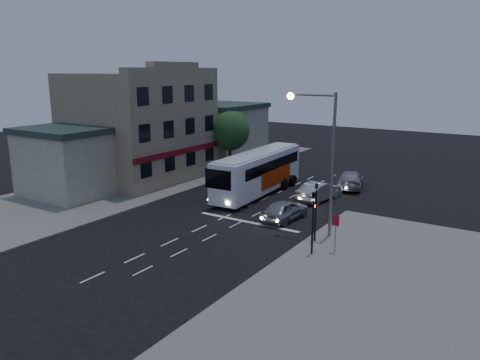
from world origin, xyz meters
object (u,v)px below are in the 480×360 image
Objects in this scene: traffic_signal_main at (316,205)px; regulatory_sign at (335,228)px; car_sedan_b at (351,179)px; traffic_signal_side at (313,215)px; car_suv at (285,210)px; street_tree at (230,129)px; tour_bus at (258,171)px; car_sedan_a at (319,191)px; streetlight at (323,148)px.

regulatory_sign is at bearing -30.84° from traffic_signal_main.
traffic_signal_side is at bearing 87.22° from car_sedan_b.
street_tree reaches higher than car_suv.
tour_bus is 9.49m from street_tree.
traffic_signal_side is (4.35, -11.16, 1.64)m from car_sedan_a.
street_tree is (-17.51, 15.26, 2.90)m from regulatory_sign.
car_suv is at bearing 140.24° from traffic_signal_main.
regulatory_sign is 0.24× the size of streetlight.
streetlight reaches higher than regulatory_sign.
regulatory_sign is at bearing 126.83° from car_sedan_a.
tour_bus is 14.03m from traffic_signal_side.
traffic_signal_main is 21.38m from street_tree.
car_sedan_a is at bearing 67.55° from car_sedan_b.
traffic_signal_side reaches higher than car_suv.
traffic_signal_main is at bearing -79.80° from streetlight.
streetlight is at bearing 100.20° from traffic_signal_main.
tour_bus is 2.73× the size of car_suv.
traffic_signal_side is (4.33, -5.00, 1.67)m from car_suv.
streetlight is (3.38, -1.60, 4.98)m from car_suv.
traffic_signal_main reaches higher than regulatory_sign.
streetlight is (-0.96, 3.40, 3.31)m from traffic_signal_side.
tour_bus is at bearing 31.98° from car_sedan_b.
streetlight is 20.19m from street_tree.
tour_bus is at bearing -40.44° from car_suv.
streetlight reaches higher than traffic_signal_side.
car_sedan_a is 0.52× the size of streetlight.
streetlight is (-0.26, 1.42, 3.31)m from traffic_signal_main.
streetlight reaches higher than car_sedan_a.
streetlight is at bearing -41.26° from tour_bus.
regulatory_sign is 0.35× the size of street_tree.
streetlight is at bearing 128.75° from regulatory_sign.
tour_bus is 14.08m from regulatory_sign.
tour_bus is at bearing 133.14° from traffic_signal_side.
traffic_signal_main is 2.10m from traffic_signal_side.
street_tree reaches higher than tour_bus.
car_sedan_b is at bearing -88.16° from car_sedan_a.
car_sedan_b is at bearing 101.37° from traffic_signal_main.
streetlight is (3.39, -7.76, 4.96)m from car_sedan_a.
traffic_signal_main is at bearing 120.82° from car_sedan_a.
car_sedan_b is 17.11m from traffic_signal_side.
tour_bus is 2.94× the size of traffic_signal_side.
car_sedan_a is 9.81m from streetlight.
traffic_signal_main is at bearing -42.03° from street_tree.
regulatory_sign is at bearing -51.25° from streetlight.
car_sedan_a reaches higher than car_suv.
car_suv is 0.84× the size of car_sedan_b.
traffic_signal_main is at bearing 144.66° from car_suv.
traffic_signal_side is at bearing 120.43° from car_sedan_a.
street_tree is at bearing 135.50° from traffic_signal_side.
street_tree reaches higher than traffic_signal_side.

